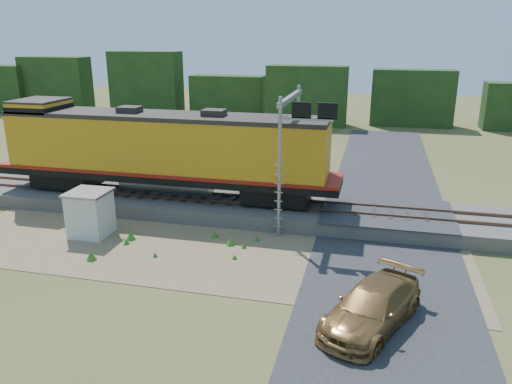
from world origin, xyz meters
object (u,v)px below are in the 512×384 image
(locomotive, at_px, (160,150))
(signal_gantry, at_px, (295,127))
(shed, at_px, (90,213))
(car, at_px, (372,307))

(locomotive, relative_size, signal_gantry, 2.86)
(locomotive, relative_size, shed, 8.58)
(shed, bearing_deg, signal_gantry, 22.77)
(locomotive, height_order, car, locomotive)
(locomotive, distance_m, car, 16.46)
(locomotive, distance_m, signal_gantry, 8.32)
(locomotive, bearing_deg, car, -38.96)
(locomotive, relative_size, car, 3.91)
(locomotive, bearing_deg, shed, -110.04)
(signal_gantry, xyz_separation_m, car, (4.52, -9.53, -4.65))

